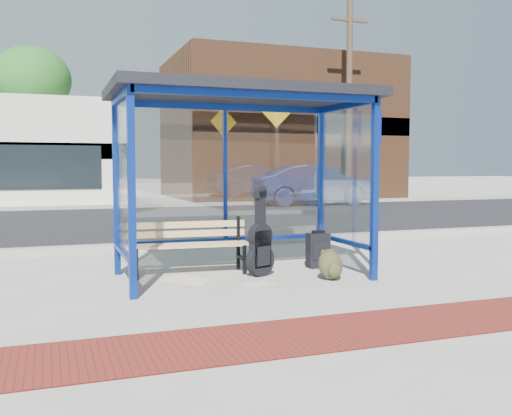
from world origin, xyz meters
name	(u,v)px	position (x,y,z in m)	size (l,w,h in m)	color
ground	(242,277)	(0.00, 0.00, 0.00)	(120.00, 120.00, 0.00)	#B2ADA0
brick_paver_strip	(337,331)	(0.00, -2.60, 0.01)	(60.00, 1.00, 0.01)	maroon
curb_near	(190,244)	(0.00, 2.90, 0.06)	(60.00, 0.25, 0.12)	gray
street_asphalt	(145,221)	(0.00, 8.00, 0.00)	(60.00, 10.00, 0.00)	black
curb_far	(122,206)	(0.00, 13.10, 0.06)	(60.00, 0.25, 0.12)	gray
far_sidewalk	(116,204)	(0.00, 15.00, 0.00)	(60.00, 4.00, 0.01)	#B2ADA0
bus_shelter	(240,117)	(0.00, 0.07, 2.07)	(3.30, 1.80, 2.42)	navy
storefront_brown	(278,129)	(8.00, 18.49, 3.20)	(10.00, 7.08, 6.40)	#59331E
tree_mid	(32,80)	(-3.00, 22.00, 5.45)	(3.60, 3.60, 7.03)	#4C3826
tree_right	(329,94)	(12.50, 22.00, 5.45)	(3.60, 3.60, 7.03)	#4C3826
utility_pole_east	(349,99)	(9.00, 13.40, 4.11)	(1.60, 0.24, 8.00)	#4C3826
bench	(189,243)	(-0.60, 0.45, 0.42)	(1.61, 0.50, 0.75)	black
guitar_bag	(260,245)	(0.25, 0.00, 0.41)	(0.42, 0.26, 1.12)	black
suitcase	(318,250)	(1.24, 0.30, 0.25)	(0.31, 0.21, 0.53)	black
backpack	(331,265)	(1.01, -0.54, 0.18)	(0.33, 0.30, 0.39)	#31301B
sign_post	(375,174)	(2.05, 0.15, 1.34)	(0.14, 0.29, 2.37)	#0D168F
newspaper_a	(179,278)	(-0.80, 0.18, 0.00)	(0.42, 0.33, 0.01)	white
newspaper_b	(259,284)	(0.05, -0.50, 0.00)	(0.34, 0.27, 0.01)	white
newspaper_c	(195,281)	(-0.65, -0.07, 0.00)	(0.37, 0.29, 0.01)	white
parked_car	(314,185)	(6.92, 12.23, 0.74)	(1.57, 4.51, 1.49)	#1B224C
fire_hydrant	(366,191)	(9.96, 13.65, 0.42)	(0.34, 0.23, 0.78)	#B41D0C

